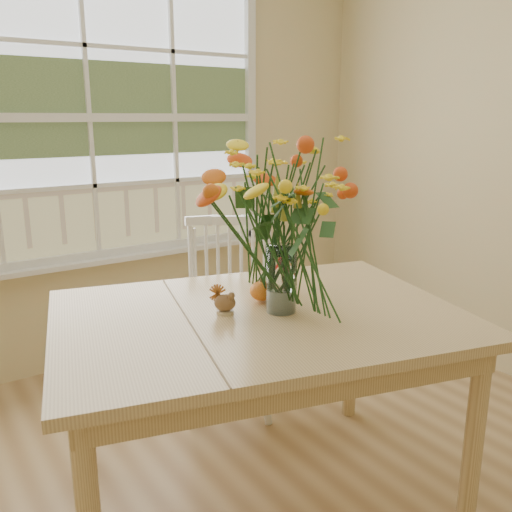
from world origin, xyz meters
TOP-DOWN VIEW (x-y plane):
  - wall_back at (0.00, 2.25)m, footprint 4.00×0.02m
  - window at (0.00, 2.21)m, footprint 2.42×0.12m
  - dining_table at (0.09, 0.57)m, footprint 1.77×1.45m
  - windsor_chair at (0.41, 1.33)m, footprint 0.64×0.63m
  - flower_vase at (0.17, 0.54)m, footprint 0.54×0.54m
  - pumpkin at (0.17, 0.67)m, footprint 0.10×0.10m
  - turkey_figurine at (-0.03, 0.64)m, footprint 0.10×0.10m
  - dark_gourd at (0.26, 0.71)m, footprint 0.12×0.08m

SIDE VIEW (x-z plane):
  - windsor_chair at x=0.41m, z-range 0.06..1.07m
  - dining_table at x=0.09m, z-range 0.32..1.14m
  - dark_gourd at x=0.26m, z-range 0.82..0.90m
  - pumpkin at x=0.17m, z-range 0.82..0.90m
  - turkey_figurine at x=-0.03m, z-range 0.81..0.92m
  - flower_vase at x=0.17m, z-range 0.89..1.54m
  - wall_back at x=0.00m, z-range 0.00..2.70m
  - window at x=0.00m, z-range 0.66..2.40m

